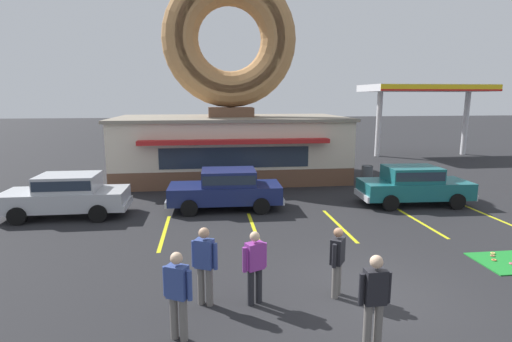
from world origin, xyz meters
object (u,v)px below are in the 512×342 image
Objects in this scene: pedestrian_blue_sweater_man at (178,292)px; pedestrian_beanie_man at (374,297)px; pedestrian_hooded_kid at (205,262)px; trash_bin at (367,175)px; pedestrian_clipboard_woman at (255,264)px; car_navy at (226,188)px; car_silver at (67,194)px; car_teal at (413,184)px; pedestrian_leather_jacket_man at (337,259)px.

pedestrian_beanie_man is (3.44, -0.69, 0.03)m from pedestrian_blue_sweater_man.
pedestrian_hooded_kid reaches higher than trash_bin.
pedestrian_clipboard_woman is at bearing 35.52° from pedestrian_blue_sweater_man.
car_navy is 2.70× the size of pedestrian_blue_sweater_man.
pedestrian_clipboard_woman is (6.17, -7.29, 0.04)m from car_silver.
car_teal reaches higher than trash_bin.
pedestrian_blue_sweater_man is (-1.34, -8.65, 0.08)m from car_navy.
pedestrian_leather_jacket_man is at bearing -128.39° from car_teal.
pedestrian_hooded_kid is at bearing -140.18° from car_teal.
pedestrian_blue_sweater_man is 0.98× the size of pedestrian_hooded_kid.
pedestrian_clipboard_woman is 2.61m from pedestrian_beanie_man.
pedestrian_clipboard_woman is at bearing -122.68° from trash_bin.
car_teal is at bearing 43.97° from pedestrian_clipboard_woman.
pedestrian_blue_sweater_man is at bearing -125.37° from trash_bin.
pedestrian_leather_jacket_man is at bearing -115.61° from trash_bin.
pedestrian_clipboard_woman is at bearing -5.41° from pedestrian_hooded_kid.
pedestrian_hooded_kid is 1.78× the size of trash_bin.
pedestrian_beanie_man is at bearing -112.13° from trash_bin.
car_silver is 2.79× the size of pedestrian_clipboard_woman.
pedestrian_hooded_kid is at bearing -96.52° from car_navy.
pedestrian_beanie_man is at bearing -43.44° from pedestrian_clipboard_woman.
pedestrian_leather_jacket_man is (3.41, 1.22, -0.06)m from pedestrian_blue_sweater_man.
pedestrian_hooded_kid is 1.07m from pedestrian_clipboard_woman.
car_teal is at bearing 58.09° from pedestrian_beanie_man.
pedestrian_beanie_man reaches higher than car_silver.
car_silver is 8.82m from pedestrian_hooded_kid.
pedestrian_clipboard_woman is at bearing 136.56° from pedestrian_beanie_man.
pedestrian_leather_jacket_man is 1.91m from pedestrian_beanie_man.
car_navy is (5.96, 0.26, 0.00)m from car_silver.
trash_bin is at bearing 54.63° from pedestrian_blue_sweater_man.
pedestrian_clipboard_woman is 13.28m from trash_bin.
pedestrian_beanie_man is at bearing -48.40° from car_silver.
pedestrian_leather_jacket_man is (-5.67, -7.16, 0.01)m from car_teal.
trash_bin is at bearing 57.32° from pedestrian_clipboard_woman.
car_navy is 2.80× the size of pedestrian_clipboard_woman.
car_silver is 0.99× the size of car_teal.
pedestrian_blue_sweater_man is 15.07m from trash_bin.
pedestrian_blue_sweater_man is 1.30m from pedestrian_hooded_kid.
pedestrian_beanie_man is 1.80× the size of trash_bin.
car_silver is 9.55m from pedestrian_clipboard_woman.
pedestrian_leather_jacket_man reaches higher than car_teal.
pedestrian_blue_sweater_man reaches higher than car_silver.
pedestrian_hooded_kid reaches higher than pedestrian_leather_jacket_man.
pedestrian_blue_sweater_man is at bearing -111.93° from pedestrian_hooded_kid.
car_silver is at bearing 118.83° from pedestrian_blue_sweater_man.
car_teal is 9.14m from pedestrian_leather_jacket_man.
pedestrian_hooded_kid is 0.99× the size of pedestrian_beanie_man.
car_navy is at bearing 102.71° from pedestrian_beanie_man.
car_silver is 9.58m from pedestrian_blue_sweater_man.
pedestrian_blue_sweater_man reaches higher than pedestrian_leather_jacket_man.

